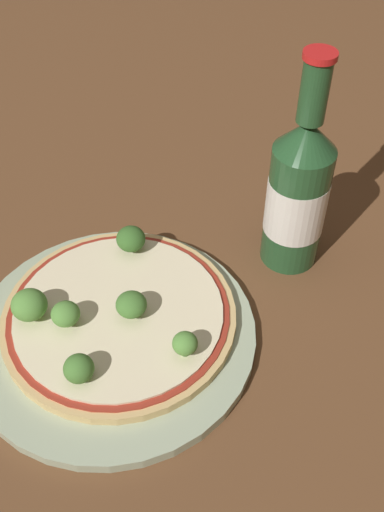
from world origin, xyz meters
name	(u,v)px	position (x,y,z in m)	size (l,w,h in m)	color
ground_plane	(112,345)	(0.00, 0.00, 0.00)	(3.00, 3.00, 0.00)	brown
plate	(114,334)	(-0.01, 0.01, 0.01)	(0.28, 0.28, 0.01)	#A3B293
pizza	(119,315)	(-0.01, 0.02, 0.02)	(0.23, 0.23, 0.01)	tan
broccoli_floret_0	(79,369)	(0.03, -0.05, 0.04)	(0.03, 0.03, 0.03)	#6B8E51
broccoli_floret_1	(131,239)	(-0.08, 0.08, 0.04)	(0.03, 0.03, 0.03)	#6B8E51
broccoli_floret_2	(66,314)	(-0.03, -0.03, 0.04)	(0.03, 0.03, 0.03)	#6B8E51
broccoli_floret_3	(132,305)	(0.00, 0.03, 0.04)	(0.03, 0.03, 0.03)	#6B8E51
broccoli_floret_4	(29,305)	(-0.06, -0.05, 0.04)	(0.03, 0.03, 0.03)	#6B8E51
broccoli_floret_5	(185,344)	(0.07, 0.04, 0.04)	(0.02, 0.02, 0.03)	#6B8E51
beer_bottle	(298,193)	(0.02, 0.23, 0.09)	(0.06, 0.06, 0.24)	#234C28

